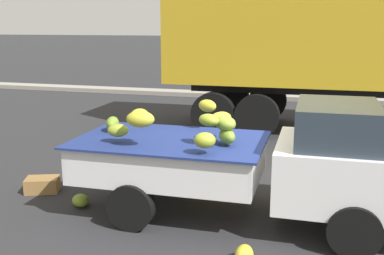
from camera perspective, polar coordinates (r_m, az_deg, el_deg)
The scene contains 6 objects.
ground at distance 6.73m, azimuth 9.64°, elevation -11.03°, with size 220.00×220.00×0.00m, color #28282B.
curb_strip at distance 17.19m, azimuth 14.01°, elevation 3.56°, with size 80.00×0.80×0.16m, color gray.
pickup_truck at distance 6.33m, azimuth 13.79°, elevation -4.25°, with size 4.80×1.86×1.70m.
fallen_banana_bunch_near_tailgate at distance 7.19m, azimuth -13.74°, elevation -8.84°, with size 0.30×0.25×0.19m, color olive.
fallen_banana_bunch_by_wheel at distance 5.46m, azimuth 6.52°, elevation -15.59°, with size 0.38×0.21×0.21m, color gold.
produce_crate at distance 7.96m, azimuth -18.18°, elevation -6.80°, with size 0.52×0.36×0.24m, color olive.
Camera 1 is at (0.65, -6.14, 2.68)m, focal length 42.71 mm.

